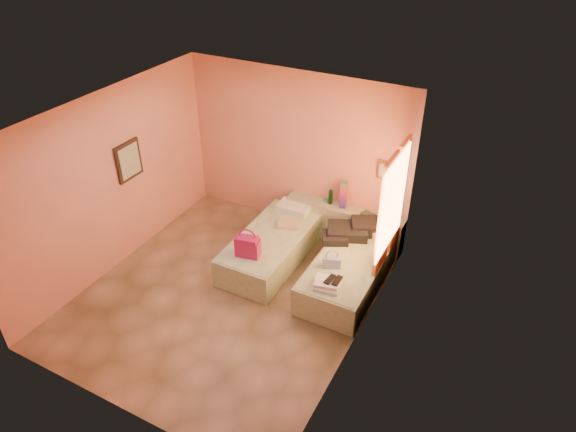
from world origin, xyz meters
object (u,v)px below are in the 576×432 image
at_px(towel_stack, 328,284).
at_px(magenta_handbag, 248,246).
at_px(bed_left, 272,247).
at_px(headboard_ledge, 343,224).
at_px(bed_right, 349,272).
at_px(green_book, 368,214).
at_px(flower_vase, 384,215).
at_px(blue_handbag, 332,262).
at_px(water_bottle, 331,197).

bearing_deg(towel_stack, magenta_handbag, 174.91).
bearing_deg(towel_stack, bed_left, 150.39).
distance_m(headboard_ledge, towel_stack, 1.87).
bearing_deg(bed_left, bed_right, -0.36).
distance_m(green_book, flower_vase, 0.31).
distance_m(blue_handbag, towel_stack, 0.46).
distance_m(bed_left, blue_handbag, 1.26).
bearing_deg(magenta_handbag, blue_handbag, 2.69).
bearing_deg(water_bottle, green_book, -3.67).
bearing_deg(flower_vase, bed_left, -147.38).
height_order(green_book, towel_stack, green_book).
bearing_deg(bed_left, water_bottle, 62.70).
bearing_deg(magenta_handbag, bed_right, 12.30).
bearing_deg(water_bottle, bed_right, -53.35).
bearing_deg(headboard_ledge, towel_stack, -74.69).
xyz_separation_m(green_book, towel_stack, (0.08, -1.77, -0.12)).
bearing_deg(flower_vase, headboard_ledge, 173.64).
distance_m(bed_left, green_book, 1.66).
xyz_separation_m(headboard_ledge, blue_handbag, (0.36, -1.36, 0.26)).
height_order(water_bottle, towel_stack, water_bottle).
bearing_deg(blue_handbag, bed_left, 143.47).
distance_m(bed_left, magenta_handbag, 0.75).
height_order(headboard_ledge, flower_vase, flower_vase).
bearing_deg(flower_vase, towel_stack, -97.06).
bearing_deg(towel_stack, headboard_ledge, 105.31).
bearing_deg(water_bottle, bed_left, -116.94).
relative_size(headboard_ledge, bed_left, 1.02).
xyz_separation_m(flower_vase, towel_stack, (-0.21, -1.71, -0.22)).
relative_size(headboard_ledge, bed_right, 1.02).
bearing_deg(towel_stack, flower_vase, 82.94).
height_order(bed_left, water_bottle, water_bottle).
distance_m(bed_right, blue_handbag, 0.48).
relative_size(headboard_ledge, flower_vase, 8.21).
xyz_separation_m(bed_right, green_book, (-0.11, 1.03, 0.42)).
bearing_deg(magenta_handbag, flower_vase, 33.66).
distance_m(magenta_handbag, blue_handbag, 1.26).
bearing_deg(green_book, blue_handbag, -76.46).
distance_m(bed_right, green_book, 1.11).
distance_m(green_book, towel_stack, 1.77).
bearing_deg(green_book, magenta_handbag, -111.80).
xyz_separation_m(bed_right, towel_stack, (-0.03, -0.74, 0.30)).
bearing_deg(magenta_handbag, green_book, 40.39).
height_order(flower_vase, blue_handbag, flower_vase).
relative_size(bed_left, magenta_handbag, 5.61).
height_order(headboard_ledge, blue_handbag, blue_handbag).
bearing_deg(flower_vase, magenta_handbag, -134.53).
bearing_deg(water_bottle, flower_vase, -5.78).
height_order(headboard_ledge, towel_stack, headboard_ledge).
height_order(green_book, flower_vase, flower_vase).
bearing_deg(blue_handbag, flower_vase, 52.94).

